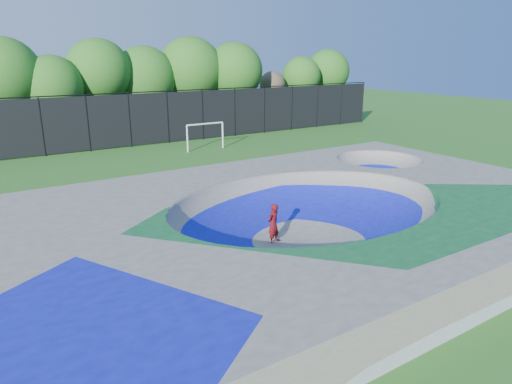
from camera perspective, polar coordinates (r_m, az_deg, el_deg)
ground at (r=17.61m, az=6.59°, el=-5.58°), size 120.00×120.00×0.00m
skate_deck at (r=17.34m, az=6.67°, el=-3.28°), size 22.00×14.00×1.50m
skater at (r=16.60m, az=2.16°, el=-4.04°), size 0.65×0.54×1.54m
skateboard at (r=16.88m, az=2.13°, el=-6.40°), size 0.81×0.46×0.05m
soccer_goal at (r=33.36m, az=-6.36°, el=7.54°), size 2.97×0.12×1.96m
fence at (r=35.39m, az=-15.52°, el=8.79°), size 48.09×0.09×4.04m
treeline at (r=39.63m, az=-21.89°, el=13.18°), size 53.17×7.41×8.27m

